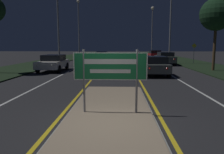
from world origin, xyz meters
The scene contains 22 objects.
ground_plane centered at (0.00, 0.00, 0.00)m, with size 160.00×160.00×0.00m, color #232326.
median_island centered at (0.00, 0.62, 0.04)m, with size 2.78×8.93×0.10m.
verge_left centered at (-9.50, 20.00, 0.04)m, with size 5.00×100.00×0.08m.
verge_right centered at (9.50, 20.00, 0.04)m, with size 5.00×100.00×0.08m.
centre_line_yellow_left centered at (-1.58, 25.00, 0.00)m, with size 0.12×70.00×0.01m.
centre_line_yellow_right centered at (1.58, 25.00, 0.00)m, with size 0.12×70.00×0.01m.
lane_line_white_left centered at (-4.20, 25.00, 0.00)m, with size 0.12×70.00×0.01m.
lane_line_white_right centered at (4.20, 25.00, 0.00)m, with size 0.12×70.00×0.01m.
edge_line_white_left centered at (-7.20, 25.00, 0.00)m, with size 0.10×70.00×0.01m.
edge_line_white_right centered at (7.20, 25.00, 0.00)m, with size 0.10×70.00×0.01m.
highway_sign centered at (0.00, 0.61, 1.52)m, with size 2.33×0.07×2.03m.
streetlight_left_near centered at (-6.44, 17.76, 6.05)m, with size 0.60×0.60×8.75m.
streetlight_left_far centered at (-6.21, 28.46, 5.71)m, with size 0.48×0.48×9.26m.
streetlight_right_near centered at (6.39, 21.12, 5.78)m, with size 0.44×0.44×9.79m.
streetlight_right_far centered at (6.37, 36.44, 6.64)m, with size 0.62×0.62×9.52m.
car_receding_0 centered at (2.88, 10.38, 0.76)m, with size 2.01×4.10×1.45m.
car_receding_1 centered at (5.60, 19.80, 0.79)m, with size 1.88×4.73×1.49m.
car_receding_2 centered at (6.01, 30.01, 0.79)m, with size 1.95×4.28×1.50m.
car_approaching_0 centered at (-5.65, 12.96, 0.75)m, with size 2.02×4.40×1.43m.
car_approaching_1 centered at (-2.58, 28.27, 0.72)m, with size 1.93×4.13×1.32m.
warning_sign centered at (9.31, 20.90, 1.54)m, with size 0.60×0.06×2.43m.
roadside_palm_right centered at (8.51, 13.24, 4.86)m, with size 2.79×2.79×6.21m.
Camera 1 is at (0.31, -6.23, 2.24)m, focal length 35.00 mm.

